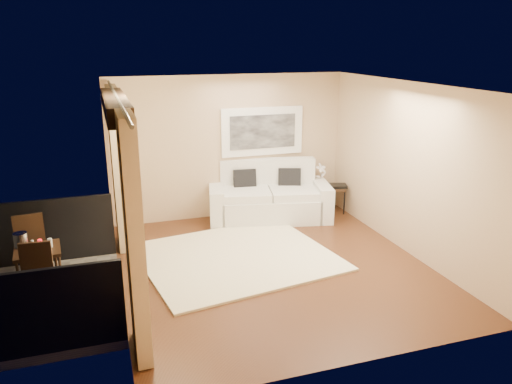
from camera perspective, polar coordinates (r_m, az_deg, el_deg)
floor at (r=7.66m, az=2.03°, el=-8.52°), size 5.00×5.00×0.00m
room_shell at (r=6.54m, az=-15.81°, el=9.52°), size 5.00×6.40×5.00m
balcony at (r=7.26m, az=-23.72°, el=-10.03°), size 1.81×2.60×1.17m
curtains at (r=6.78m, az=-14.85°, el=-0.41°), size 0.16×4.80×2.64m
artwork at (r=9.60m, az=0.75°, el=6.93°), size 1.62×0.07×0.92m
rug at (r=7.94m, az=-2.22°, el=-7.41°), size 3.21×2.90×0.04m
sofa at (r=9.57m, az=1.51°, el=-0.71°), size 2.43×1.43×1.10m
side_table at (r=9.93m, az=8.60°, el=0.27°), size 0.61×0.61×0.53m
tray at (r=9.91m, az=9.22°, el=0.70°), size 0.45×0.38×0.05m
orchid at (r=9.90m, az=7.44°, el=1.98°), size 0.27×0.21×0.45m
bistro_table at (r=7.22m, az=-23.66°, el=-6.60°), size 0.62×0.62×0.67m
balcony_chair_far at (r=7.96m, az=-24.40°, el=-4.86°), size 0.45×0.46×0.94m
balcony_chair_near at (r=6.88m, az=-23.78°, el=-8.46°), size 0.41×0.42×0.89m
ice_bucket at (r=7.30m, az=-25.29°, el=-5.00°), size 0.18×0.18×0.20m
candle at (r=7.31m, az=-23.46°, el=-5.26°), size 0.06×0.06×0.07m
vase at (r=7.03m, az=-24.13°, el=-5.73°), size 0.04×0.04×0.18m
glass_a at (r=7.07m, az=-23.13°, el=-5.74°), size 0.06×0.06×0.12m
glass_b at (r=7.16m, az=-22.48°, el=-5.39°), size 0.06×0.06×0.12m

